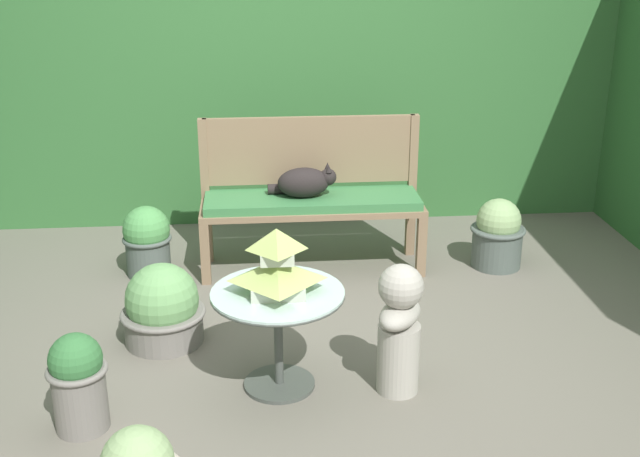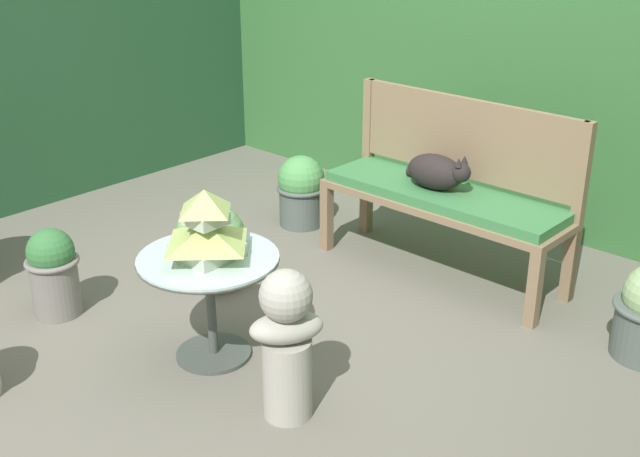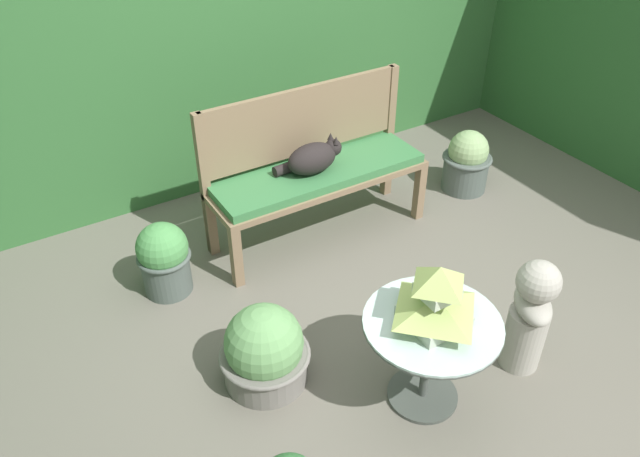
% 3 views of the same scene
% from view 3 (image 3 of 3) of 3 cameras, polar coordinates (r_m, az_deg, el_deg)
% --- Properties ---
extents(ground, '(30.00, 30.00, 0.00)m').
position_cam_3_polar(ground, '(3.62, 6.01, -9.00)').
color(ground, '#666056').
extents(foliage_hedge_back, '(6.40, 0.80, 2.17)m').
position_cam_3_polar(foliage_hedge_back, '(4.81, -10.35, 17.71)').
color(foliage_hedge_back, '#336633').
rests_on(foliage_hedge_back, ground).
extents(garden_bench, '(1.46, 0.44, 0.51)m').
position_cam_3_polar(garden_bench, '(4.05, -0.07, 4.54)').
color(garden_bench, '#7F664C').
rests_on(garden_bench, ground).
extents(bench_backrest, '(1.46, 0.06, 0.99)m').
position_cam_3_polar(bench_backrest, '(4.06, -1.56, 9.07)').
color(bench_backrest, '#7F664C').
rests_on(bench_backrest, ground).
extents(cat, '(0.45, 0.22, 0.22)m').
position_cam_3_polar(cat, '(3.94, -0.67, 6.47)').
color(cat, black).
rests_on(cat, garden_bench).
extents(patio_table, '(0.65, 0.65, 0.52)m').
position_cam_3_polar(patio_table, '(3.01, 10.06, -9.91)').
color(patio_table, '#424742').
rests_on(patio_table, ground).
extents(pagoda_birdhouse, '(0.35, 0.35, 0.32)m').
position_cam_3_polar(pagoda_birdhouse, '(2.84, 10.57, -6.40)').
color(pagoda_birdhouse, '#B2BCA8').
rests_on(pagoda_birdhouse, patio_table).
extents(garden_bust, '(0.31, 0.35, 0.67)m').
position_cam_3_polar(garden_bust, '(3.34, 18.66, -7.40)').
color(garden_bust, '#A39E93').
rests_on(garden_bust, ground).
extents(potted_plant_path_edge, '(0.32, 0.32, 0.47)m').
position_cam_3_polar(potted_plant_path_edge, '(3.80, -14.07, -2.66)').
color(potted_plant_path_edge, '#4C5651').
rests_on(potted_plant_path_edge, ground).
extents(potted_plant_bench_left, '(0.37, 0.37, 0.47)m').
position_cam_3_polar(potted_plant_bench_left, '(4.79, 13.26, 5.94)').
color(potted_plant_bench_left, '#4C5651').
rests_on(potted_plant_bench_left, ground).
extents(potted_plant_patio_mid, '(0.47, 0.47, 0.46)m').
position_cam_3_polar(potted_plant_patio_mid, '(3.22, -5.09, -11.08)').
color(potted_plant_patio_mid, slate).
rests_on(potted_plant_patio_mid, ground).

